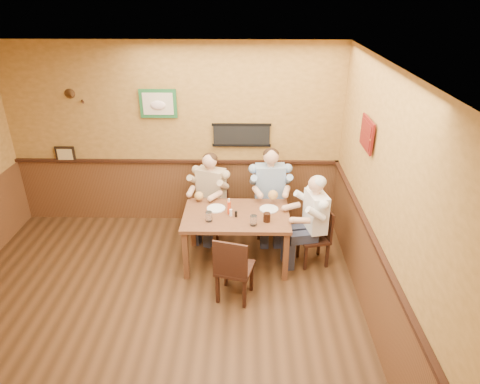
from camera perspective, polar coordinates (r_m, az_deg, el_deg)
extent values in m
plane|color=#362010|center=(5.16, -12.08, -17.24)|extent=(5.00, 5.00, 0.00)
cube|color=silver|center=(3.86, -16.07, 14.73)|extent=(5.00, 5.00, 0.02)
cube|color=#B98A40|center=(6.57, -8.69, 7.26)|extent=(5.00, 0.02, 2.80)
cube|color=#B98A40|center=(4.42, 19.42, -3.83)|extent=(0.02, 5.00, 2.80)
cube|color=brown|center=(6.90, -8.22, 0.12)|extent=(5.00, 0.02, 1.00)
cube|color=brown|center=(4.91, 17.61, -12.98)|extent=(0.02, 5.00, 1.00)
cube|color=black|center=(6.43, 0.21, 7.60)|extent=(0.88, 0.03, 0.34)
cube|color=#205F2F|center=(6.42, -10.86, 11.50)|extent=(0.54, 0.03, 0.42)
cube|color=black|center=(7.11, -22.26, 4.65)|extent=(0.30, 0.03, 0.26)
cube|color=maroon|center=(5.11, 16.58, 7.44)|extent=(0.03, 0.48, 0.36)
cube|color=brown|center=(5.66, -0.50, -3.18)|extent=(1.40, 0.90, 0.05)
cube|color=brown|center=(5.58, -7.24, -8.42)|extent=(0.07, 0.07, 0.70)
cube|color=brown|center=(5.55, 6.10, -8.58)|extent=(0.07, 0.07, 0.70)
cube|color=brown|center=(6.23, -6.30, -4.35)|extent=(0.07, 0.07, 0.70)
cube|color=brown|center=(6.20, 5.55, -4.47)|extent=(0.07, 0.07, 0.70)
cylinder|color=white|center=(5.47, -4.18, -3.29)|extent=(0.10, 0.10, 0.13)
cylinder|color=silver|center=(5.37, 1.81, -3.81)|extent=(0.11, 0.11, 0.13)
cylinder|color=black|center=(5.46, 3.60, -3.39)|extent=(0.09, 0.09, 0.12)
cylinder|color=red|center=(5.61, -1.48, -2.01)|extent=(0.06, 0.06, 0.20)
cylinder|color=white|center=(5.59, -1.23, -2.77)|extent=(0.04, 0.04, 0.09)
cylinder|color=black|center=(5.56, -0.54, -2.96)|extent=(0.04, 0.04, 0.08)
cylinder|color=white|center=(5.78, -3.21, -2.19)|extent=(0.31, 0.31, 0.02)
cylinder|color=silver|center=(5.76, 3.88, -2.28)|extent=(0.32, 0.32, 0.02)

